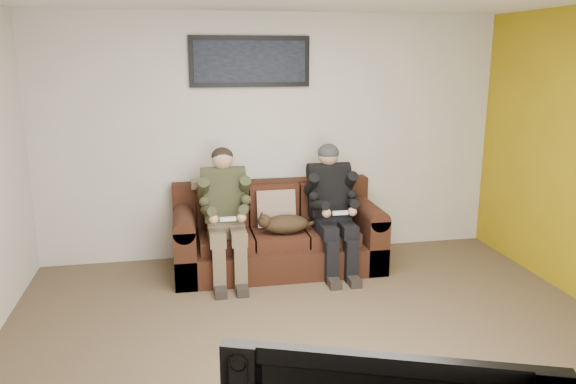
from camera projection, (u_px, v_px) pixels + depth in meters
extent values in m
plane|color=brown|center=(325.00, 352.00, 4.21)|extent=(5.00, 5.00, 0.00)
plane|color=beige|center=(274.00, 138.00, 6.05)|extent=(5.00, 0.00, 5.00)
plane|color=beige|center=(515.00, 341.00, 1.76)|extent=(5.00, 0.00, 5.00)
cube|color=#371B10|center=(278.00, 255.00, 5.84)|extent=(2.11, 0.91, 0.29)
cube|color=#371B10|center=(272.00, 206.00, 6.08)|extent=(2.11, 0.19, 0.58)
cube|color=#371B10|center=(185.00, 248.00, 5.62)|extent=(0.21, 0.91, 0.58)
cube|color=#371B10|center=(365.00, 236.00, 5.98)|extent=(0.21, 0.91, 0.58)
cylinder|color=#371B10|center=(183.00, 220.00, 5.56)|extent=(0.21, 0.91, 0.21)
cylinder|color=#371B10|center=(366.00, 210.00, 5.91)|extent=(0.21, 0.91, 0.21)
cube|color=#3E1F13|center=(226.00, 240.00, 5.64)|extent=(0.52, 0.58, 0.13)
cube|color=#3E1F13|center=(223.00, 207.00, 5.83)|extent=(0.52, 0.13, 0.42)
cube|color=#3E1F13|center=(279.00, 237.00, 5.74)|extent=(0.52, 0.58, 0.13)
cube|color=#3E1F13|center=(274.00, 204.00, 5.93)|extent=(0.52, 0.13, 0.42)
cube|color=#3E1F13|center=(330.00, 234.00, 5.84)|extent=(0.52, 0.58, 0.13)
cube|color=#3E1F13|center=(324.00, 201.00, 6.04)|extent=(0.52, 0.13, 0.42)
cube|color=#9C7C66|center=(276.00, 208.00, 5.83)|extent=(0.40, 0.19, 0.40)
cube|color=gray|center=(212.00, 183.00, 5.87)|extent=(0.43, 0.21, 0.08)
cube|color=brown|center=(225.00, 228.00, 5.58)|extent=(0.36, 0.30, 0.14)
cube|color=#343821|center=(224.00, 196.00, 5.60)|extent=(0.40, 0.30, 0.53)
cylinder|color=#343821|center=(223.00, 175.00, 5.57)|extent=(0.44, 0.18, 0.18)
sphere|color=tan|center=(222.00, 159.00, 5.55)|extent=(0.21, 0.21, 0.21)
cube|color=brown|center=(217.00, 236.00, 5.37)|extent=(0.15, 0.42, 0.13)
cube|color=brown|center=(238.00, 235.00, 5.41)|extent=(0.15, 0.42, 0.13)
cube|color=brown|center=(219.00, 270.00, 5.25)|extent=(0.12, 0.13, 0.42)
cube|color=brown|center=(240.00, 268.00, 5.28)|extent=(0.12, 0.13, 0.42)
cube|color=black|center=(220.00, 290.00, 5.21)|extent=(0.11, 0.26, 0.08)
cube|color=black|center=(242.00, 289.00, 5.25)|extent=(0.11, 0.26, 0.08)
cylinder|color=#343821|center=(204.00, 189.00, 5.47)|extent=(0.11, 0.30, 0.28)
cylinder|color=#343821|center=(244.00, 187.00, 5.55)|extent=(0.11, 0.30, 0.28)
cylinder|color=#343821|center=(209.00, 211.00, 5.31)|extent=(0.14, 0.32, 0.15)
cylinder|color=#343821|center=(244.00, 209.00, 5.37)|extent=(0.14, 0.32, 0.15)
sphere|color=tan|center=(214.00, 219.00, 5.21)|extent=(0.09, 0.09, 0.09)
sphere|color=tan|center=(242.00, 218.00, 5.26)|extent=(0.09, 0.09, 0.09)
cube|color=white|center=(228.00, 219.00, 5.22)|extent=(0.15, 0.04, 0.03)
ellipsoid|color=black|center=(222.00, 156.00, 5.56)|extent=(0.22, 0.22, 0.17)
cube|color=black|center=(331.00, 222.00, 5.78)|extent=(0.36, 0.30, 0.14)
cube|color=black|center=(329.00, 191.00, 5.81)|extent=(0.40, 0.30, 0.53)
cylinder|color=black|center=(329.00, 171.00, 5.77)|extent=(0.44, 0.18, 0.18)
sphere|color=tan|center=(328.00, 156.00, 5.76)|extent=(0.21, 0.21, 0.21)
cube|color=black|center=(326.00, 229.00, 5.58)|extent=(0.15, 0.42, 0.13)
cube|color=black|center=(346.00, 228.00, 5.61)|extent=(0.15, 0.42, 0.13)
cube|color=black|center=(331.00, 262.00, 5.45)|extent=(0.12, 0.13, 0.42)
cube|color=black|center=(351.00, 260.00, 5.49)|extent=(0.12, 0.13, 0.42)
cube|color=black|center=(333.00, 281.00, 5.41)|extent=(0.11, 0.26, 0.08)
cube|color=black|center=(353.00, 280.00, 5.45)|extent=(0.11, 0.26, 0.08)
cylinder|color=black|center=(312.00, 184.00, 5.68)|extent=(0.11, 0.30, 0.28)
cylinder|color=black|center=(349.00, 183.00, 5.75)|extent=(0.11, 0.30, 0.28)
cylinder|color=black|center=(320.00, 205.00, 5.51)|extent=(0.14, 0.32, 0.15)
cylinder|color=black|center=(353.00, 203.00, 5.58)|extent=(0.14, 0.32, 0.15)
sphere|color=tan|center=(327.00, 213.00, 5.42)|extent=(0.09, 0.09, 0.09)
sphere|color=tan|center=(352.00, 212.00, 5.47)|extent=(0.09, 0.09, 0.09)
cube|color=white|center=(340.00, 213.00, 5.42)|extent=(0.15, 0.04, 0.03)
ellipsoid|color=black|center=(328.00, 153.00, 5.75)|extent=(0.22, 0.22, 0.19)
ellipsoid|color=#46311B|center=(286.00, 224.00, 5.62)|extent=(0.47, 0.26, 0.19)
sphere|color=#46311B|center=(264.00, 221.00, 5.54)|extent=(0.14, 0.14, 0.14)
cone|color=#46311B|center=(263.00, 215.00, 5.49)|extent=(0.04, 0.04, 0.04)
cone|color=#46311B|center=(262.00, 213.00, 5.55)|extent=(0.04, 0.04, 0.04)
cylinder|color=#46311B|center=(308.00, 225.00, 5.72)|extent=(0.26, 0.13, 0.08)
cube|color=black|center=(250.00, 62.00, 5.78)|extent=(1.25, 0.04, 0.52)
cube|color=black|center=(250.00, 62.00, 5.76)|extent=(1.15, 0.01, 0.42)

